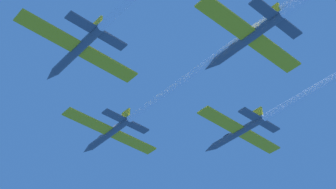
# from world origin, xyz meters

# --- Properties ---
(jet_lead) EXTENTS (16.03, 46.53, 2.66)m
(jet_lead) POSITION_xyz_m (0.69, -12.92, 0.78)
(jet_lead) COLOR #4C5660
(jet_right_wing) EXTENTS (16.03, 46.92, 2.66)m
(jet_right_wing) POSITION_xyz_m (14.64, -26.58, 0.35)
(jet_right_wing) COLOR #4C5660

